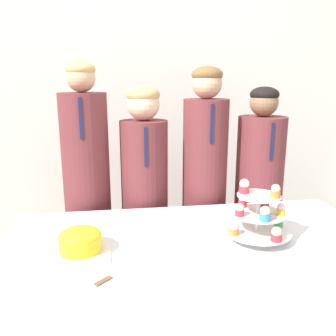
# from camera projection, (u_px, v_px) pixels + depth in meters

# --- Properties ---
(wall_back) EXTENTS (9.00, 0.06, 2.70)m
(wall_back) POSITION_uv_depth(u_px,v_px,m) (158.00, 96.00, 2.88)
(wall_back) COLOR silver
(wall_back) RESTS_ON ground_plane
(table) EXTENTS (1.72, 0.78, 0.77)m
(table) POSITION_uv_depth(u_px,v_px,m) (192.00, 307.00, 1.75)
(table) COLOR white
(table) RESTS_ON ground_plane
(round_cake) EXTENTS (0.25, 0.25, 0.11)m
(round_cake) POSITION_uv_depth(u_px,v_px,m) (80.00, 241.00, 1.48)
(round_cake) COLOR white
(round_cake) RESTS_ON table
(cake_knife) EXTENTS (0.18, 0.17, 0.01)m
(cake_knife) POSITION_uv_depth(u_px,v_px,m) (112.00, 277.00, 1.31)
(cake_knife) COLOR silver
(cake_knife) RESTS_ON table
(cupcake_stand) EXTENTS (0.30, 0.30, 0.28)m
(cupcake_stand) POSITION_uv_depth(u_px,v_px,m) (258.00, 214.00, 1.59)
(cupcake_stand) COLOR silver
(cupcake_stand) RESTS_ON table
(student_0) EXTENTS (0.27, 0.28, 1.57)m
(student_0) POSITION_uv_depth(u_px,v_px,m) (88.00, 204.00, 2.14)
(student_0) COLOR brown
(student_0) RESTS_ON ground_plane
(student_1) EXTENTS (0.28, 0.29, 1.44)m
(student_1) POSITION_uv_depth(u_px,v_px,m) (145.00, 209.00, 2.20)
(student_1) COLOR brown
(student_1) RESTS_ON ground_plane
(student_2) EXTENTS (0.27, 0.28, 1.55)m
(student_2) POSITION_uv_depth(u_px,v_px,m) (204.00, 199.00, 2.24)
(student_2) COLOR brown
(student_2) RESTS_ON ground_plane
(student_3) EXTENTS (0.30, 0.30, 1.44)m
(student_3) POSITION_uv_depth(u_px,v_px,m) (257.00, 206.00, 2.31)
(student_3) COLOR brown
(student_3) RESTS_ON ground_plane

